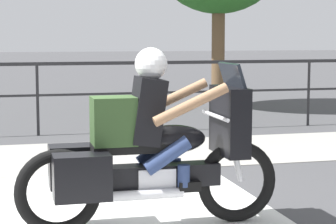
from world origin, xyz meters
The scene contains 3 objects.
sidewalk_band centered at (0.00, 3.40, 0.01)m, with size 44.00×2.40×0.01m, color #99968E.
fence_railing centered at (0.00, 5.56, 1.00)m, with size 36.00×0.05×1.27m.
motorcycle centered at (0.68, -0.25, 0.73)m, with size 2.41×0.76×1.63m.
Camera 1 is at (-0.57, -5.88, 1.75)m, focal length 70.00 mm.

